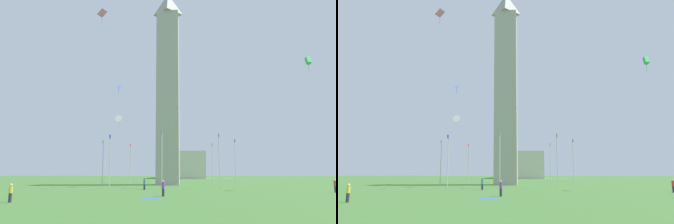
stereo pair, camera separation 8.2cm
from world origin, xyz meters
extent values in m
plane|color=#3D6B2D|center=(0.00, 0.00, 0.00)|extent=(260.00, 260.00, 0.00)
cube|color=#A8A399|center=(0.00, 0.00, 18.55)|extent=(4.64, 4.64, 37.10)
pyramid|color=gray|center=(0.00, 0.00, 39.63)|extent=(4.64, 4.64, 5.06)
cylinder|color=silver|center=(13.65, 0.00, 4.63)|extent=(0.14, 0.14, 9.25)
cube|color=#1E2D99|center=(14.20, 0.00, 8.80)|extent=(1.00, 0.03, 0.64)
cylinder|color=silver|center=(9.65, 9.65, 4.63)|extent=(0.14, 0.14, 9.25)
cube|color=red|center=(10.20, 9.65, 8.80)|extent=(1.00, 0.03, 0.64)
cylinder|color=silver|center=(0.00, 13.65, 4.63)|extent=(0.14, 0.14, 9.25)
cube|color=red|center=(0.55, 13.65, 8.80)|extent=(1.00, 0.03, 0.64)
cylinder|color=silver|center=(-9.65, 9.65, 4.63)|extent=(0.14, 0.14, 9.25)
cube|color=#1E2D99|center=(-9.10, 9.65, 8.80)|extent=(1.00, 0.03, 0.64)
cylinder|color=silver|center=(-13.65, 0.00, 4.63)|extent=(0.14, 0.14, 9.25)
cube|color=#1E2D99|center=(-13.10, 0.00, 8.80)|extent=(1.00, 0.03, 0.64)
cylinder|color=silver|center=(-9.65, -9.65, 4.63)|extent=(0.14, 0.14, 9.25)
cube|color=red|center=(-9.10, -9.65, 8.80)|extent=(1.00, 0.03, 0.64)
cylinder|color=silver|center=(0.00, -13.65, 4.63)|extent=(0.14, 0.14, 9.25)
cube|color=white|center=(0.55, -13.65, 8.80)|extent=(1.00, 0.03, 0.64)
cylinder|color=silver|center=(9.65, -9.65, 4.63)|extent=(0.14, 0.14, 9.25)
cube|color=#1E2D99|center=(10.20, -9.65, 8.80)|extent=(1.00, 0.03, 0.64)
cylinder|color=#2D2D38|center=(30.37, 1.72, 0.40)|extent=(0.29, 0.29, 0.80)
cylinder|color=purple|center=(30.37, 1.72, 1.14)|extent=(0.32, 0.32, 0.69)
sphere|color=tan|center=(30.37, 1.72, 1.61)|extent=(0.24, 0.24, 0.24)
cylinder|color=#2D2D38|center=(38.31, -11.17, 0.40)|extent=(0.29, 0.29, 0.80)
cylinder|color=yellow|center=(38.31, -11.17, 1.09)|extent=(0.32, 0.32, 0.59)
sphere|color=beige|center=(38.31, -11.17, 1.51)|extent=(0.24, 0.24, 0.24)
cylinder|color=#2D2D38|center=(17.96, -2.19, 0.40)|extent=(0.29, 0.29, 0.80)
cylinder|color=teal|center=(17.96, -2.19, 1.17)|extent=(0.32, 0.32, 0.75)
sphere|color=#936B4C|center=(17.96, -2.19, 1.67)|extent=(0.24, 0.24, 0.24)
cylinder|color=#2D2D38|center=(22.43, 23.38, 0.40)|extent=(0.29, 0.29, 0.80)
cylinder|color=red|center=(22.43, 23.38, 1.14)|extent=(0.32, 0.32, 0.67)
sphere|color=beige|center=(22.43, 23.38, 1.59)|extent=(0.24, 0.24, 0.24)
cube|color=green|center=(18.25, 22.84, 19.37)|extent=(1.06, 0.77, 1.27)
cylinder|color=#208035|center=(18.25, 22.84, 18.37)|extent=(0.04, 0.04, 1.50)
cone|color=white|center=(9.50, -8.20, 11.94)|extent=(1.55, 1.36, 1.57)
cylinder|color=#A7A7A7|center=(9.50, -8.20, 10.91)|extent=(0.04, 0.04, 1.55)
cube|color=pink|center=(23.20, -8.07, 25.81)|extent=(1.50, 1.37, 0.75)
cylinder|color=#A44A79|center=(23.20, -8.07, 24.84)|extent=(0.04, 0.04, 1.45)
cube|color=blue|center=(15.26, -7.11, 16.65)|extent=(0.86, 0.92, 0.35)
cylinder|color=#233C9D|center=(15.26, -7.11, 15.97)|extent=(0.04, 0.04, 1.02)
cube|color=beige|center=(-66.08, 1.85, 5.09)|extent=(26.68, 16.30, 10.18)
cube|color=blue|center=(32.99, 0.74, 0.01)|extent=(1.61, 1.96, 0.01)
camera|label=1|loc=(66.48, 4.93, 2.70)|focal=34.35mm
camera|label=2|loc=(66.47, 5.01, 2.70)|focal=34.35mm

